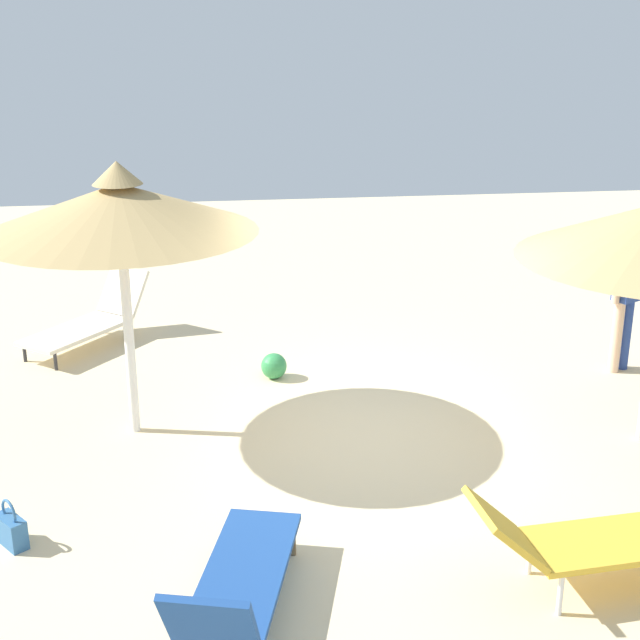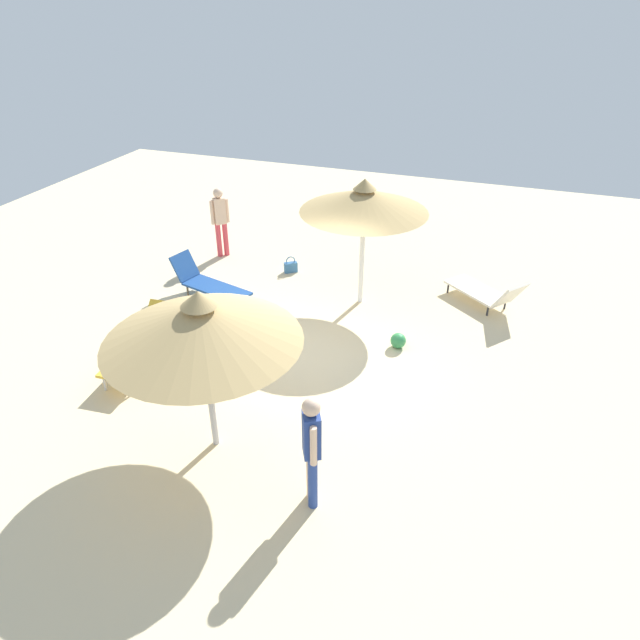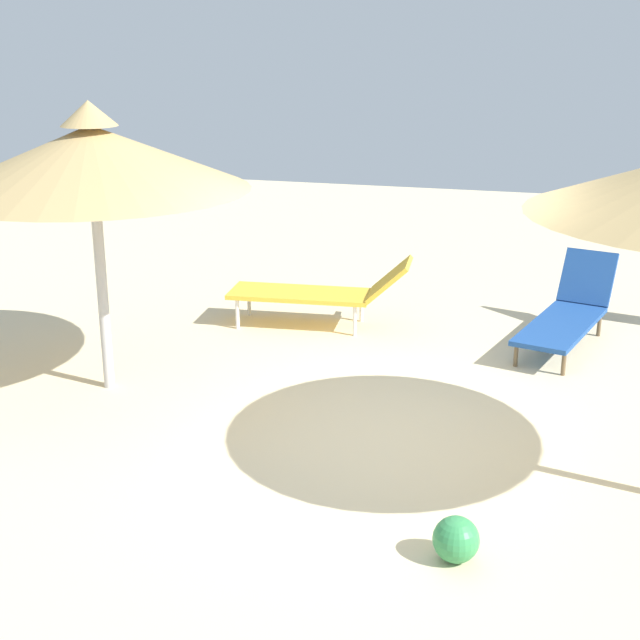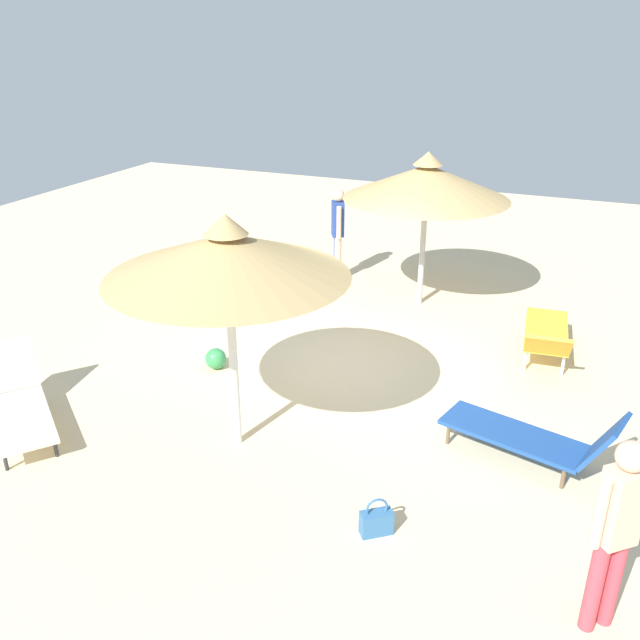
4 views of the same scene
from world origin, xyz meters
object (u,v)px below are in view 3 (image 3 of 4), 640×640
parasol_umbrella_near_left (92,158)px  lounge_chair_front (323,291)px  beach_ball (456,539)px  lounge_chair_far_left (568,312)px

parasol_umbrella_near_left → lounge_chair_front: parasol_umbrella_near_left is taller
parasol_umbrella_near_left → beach_ball: (-3.55, 2.06, -2.02)m
parasol_umbrella_near_left → lounge_chair_front: size_ratio=1.34×
lounge_chair_front → beach_ball: bearing=115.5°
parasol_umbrella_near_left → beach_ball: 4.58m
lounge_chair_front → beach_ball: 4.82m
lounge_chair_far_left → beach_ball: size_ratio=6.64×
parasol_umbrella_near_left → lounge_chair_far_left: bearing=-149.8°
lounge_chair_far_left → beach_ball: 4.53m
parasol_umbrella_near_left → beach_ball: bearing=149.9°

